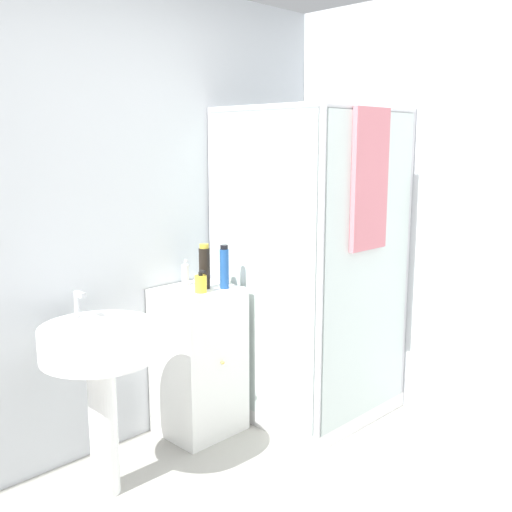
# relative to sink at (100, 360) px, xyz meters

# --- Properties ---
(wall_back) EXTENTS (6.40, 0.06, 2.50)m
(wall_back) POSITION_rel_sink_xyz_m (0.19, 0.41, 0.58)
(wall_back) COLOR silver
(wall_back) RESTS_ON ground_plane
(shower_enclosure) EXTENTS (0.87, 0.90, 1.86)m
(shower_enclosure) POSITION_rel_sink_xyz_m (1.37, -0.14, -0.16)
(shower_enclosure) COLOR white
(shower_enclosure) RESTS_ON ground_plane
(vanity_cabinet) EXTENTS (0.43, 0.41, 0.85)m
(vanity_cabinet) POSITION_rel_sink_xyz_m (0.73, 0.17, -0.24)
(vanity_cabinet) COLOR white
(vanity_cabinet) RESTS_ON ground_plane
(sink) EXTENTS (0.54, 0.54, 0.96)m
(sink) POSITION_rel_sink_xyz_m (0.00, 0.00, 0.00)
(sink) COLOR white
(sink) RESTS_ON ground_plane
(soap_dispenser) EXTENTS (0.07, 0.07, 0.13)m
(soap_dispenser) POSITION_rel_sink_xyz_m (0.69, 0.09, 0.23)
(soap_dispenser) COLOR yellow
(soap_dispenser) RESTS_ON vanity_cabinet
(shampoo_bottle_tall_black) EXTENTS (0.06, 0.06, 0.25)m
(shampoo_bottle_tall_black) POSITION_rel_sink_xyz_m (0.77, 0.15, 0.30)
(shampoo_bottle_tall_black) COLOR black
(shampoo_bottle_tall_black) RESTS_ON vanity_cabinet
(shampoo_bottle_blue) EXTENTS (0.05, 0.05, 0.25)m
(shampoo_bottle_blue) POSITION_rel_sink_xyz_m (0.84, 0.07, 0.30)
(shampoo_bottle_blue) COLOR #1E4C93
(shampoo_bottle_blue) RESTS_ON vanity_cabinet
(lotion_bottle_white) EXTENTS (0.04, 0.04, 0.15)m
(lotion_bottle_white) POSITION_rel_sink_xyz_m (0.74, 0.29, 0.24)
(lotion_bottle_white) COLOR white
(lotion_bottle_white) RESTS_ON vanity_cabinet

